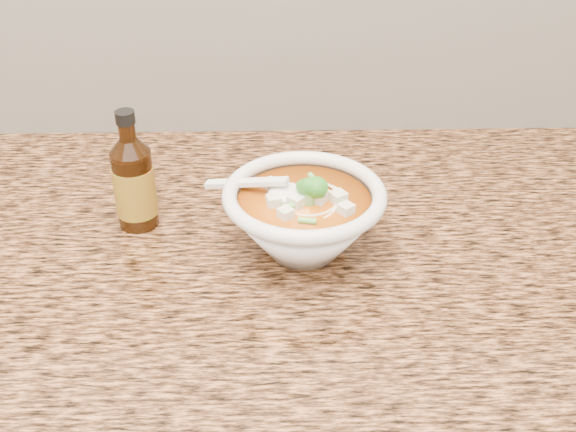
{
  "coord_description": "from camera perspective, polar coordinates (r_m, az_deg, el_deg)",
  "views": [
    {
      "loc": [
        0.16,
        0.9,
        1.45
      ],
      "look_at": [
        0.18,
        1.64,
        0.95
      ],
      "focal_mm": 45.0,
      "sensor_mm": 36.0,
      "label": 1
    }
  ],
  "objects": [
    {
      "name": "counter_slab",
      "position": [
        0.97,
        -10.46,
        -2.67
      ],
      "size": [
        4.0,
        0.68,
        0.04
      ],
      "primitive_type": "cube",
      "color": "#A5683C",
      "rests_on": "cabinet"
    },
    {
      "name": "soup_bowl",
      "position": [
        0.9,
        1.27,
        -0.23
      ],
      "size": [
        0.23,
        0.2,
        0.11
      ],
      "rotation": [
        0.0,
        0.0,
        0.28
      ],
      "color": "silver",
      "rests_on": "counter_slab"
    },
    {
      "name": "hot_sauce_bottle",
      "position": [
        0.96,
        -12.06,
        2.53
      ],
      "size": [
        0.07,
        0.07,
        0.17
      ],
      "rotation": [
        0.0,
        0.0,
        0.24
      ],
      "color": "#371A07",
      "rests_on": "counter_slab"
    }
  ]
}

